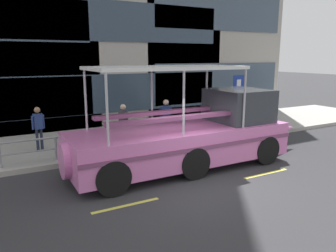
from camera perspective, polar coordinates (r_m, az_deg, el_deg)
name	(u,v)px	position (r m, az deg, el deg)	size (l,w,h in m)	color
ground_plane	(192,180)	(10.07, 4.18, -9.41)	(120.00, 120.00, 0.00)	#333335
sidewalk	(125,138)	(14.84, -7.58, -2.07)	(32.00, 4.80, 0.18)	#A8A59E
curb_edge	(148,152)	(12.63, -3.48, -4.50)	(32.00, 0.18, 0.18)	#B2ADA3
lane_centreline	(205,188)	(9.55, 6.43, -10.68)	(25.80, 0.12, 0.01)	#DBD64C
curb_guardrail	(147,133)	(12.81, -3.64, -1.25)	(10.50, 0.09, 0.84)	gray
parking_sign	(238,94)	(15.45, 12.13, 5.54)	(0.60, 0.12, 2.68)	#4C4F54
duck_tour_boat	(195,134)	(11.13, 4.78, -1.49)	(9.29, 2.49, 3.39)	pink
pedestrian_near_bow	(204,112)	(15.07, 6.26, 2.47)	(0.37, 0.36, 1.68)	#1E2338
pedestrian_mid_left	(166,116)	(13.84, -0.35, 1.82)	(0.42, 0.34, 1.73)	#47423D
pedestrian_mid_right	(123,120)	(13.15, -7.81, 0.98)	(0.31, 0.43, 1.66)	#1E2338
pedestrian_near_stern	(38,124)	(13.20, -21.78, 0.28)	(0.47, 0.25, 1.66)	#1E2338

